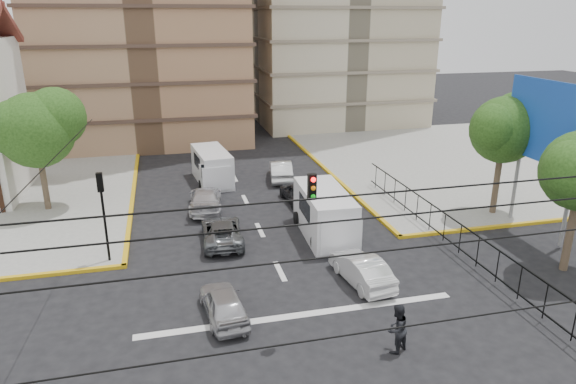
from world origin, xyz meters
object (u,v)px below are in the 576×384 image
object	(u,v)px
car_white_front_right	(361,269)
traffic_light_nw	(102,203)
van_right_lane	(326,216)
car_silver_front_left	(224,303)
pedestrian_crosswalk	(397,329)
van_left_lane	(212,168)

from	to	relation	value
car_white_front_right	traffic_light_nw	bearing A→B (deg)	-30.39
traffic_light_nw	van_right_lane	xyz separation A→B (m)	(11.05, 0.39, -1.88)
car_silver_front_left	car_white_front_right	xyz separation A→B (m)	(6.30, 1.33, 0.03)
car_white_front_right	van_right_lane	bearing A→B (deg)	-97.09
traffic_light_nw	pedestrian_crosswalk	distance (m)	14.38
van_right_lane	car_silver_front_left	xyz separation A→B (m)	(-6.26, -6.41, -0.61)
van_right_lane	car_white_front_right	xyz separation A→B (m)	(0.04, -5.08, -0.58)
traffic_light_nw	pedestrian_crosswalk	size ratio (longest dim) A/B	2.36
car_silver_front_left	car_white_front_right	distance (m)	6.44
car_silver_front_left	van_right_lane	bearing A→B (deg)	-139.75
traffic_light_nw	car_white_front_right	size ratio (longest dim) A/B	1.10
traffic_light_nw	car_white_front_right	bearing A→B (deg)	-22.90
traffic_light_nw	car_silver_front_left	bearing A→B (deg)	-51.48
traffic_light_nw	van_left_lane	xyz separation A→B (m)	(6.14, 11.28, -1.98)
van_left_lane	car_silver_front_left	world-z (taller)	van_left_lane
traffic_light_nw	pedestrian_crosswalk	world-z (taller)	traffic_light_nw
van_left_lane	car_white_front_right	bearing A→B (deg)	-79.20
pedestrian_crosswalk	car_white_front_right	bearing A→B (deg)	-125.71
van_right_lane	car_silver_front_left	size ratio (longest dim) A/B	1.56
van_right_lane	car_white_front_right	size ratio (longest dim) A/B	1.44
traffic_light_nw	car_silver_front_left	world-z (taller)	traffic_light_nw
car_white_front_right	van_left_lane	bearing A→B (deg)	-80.28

